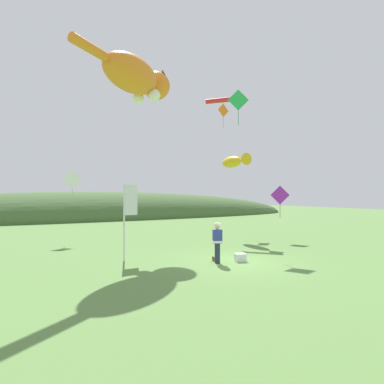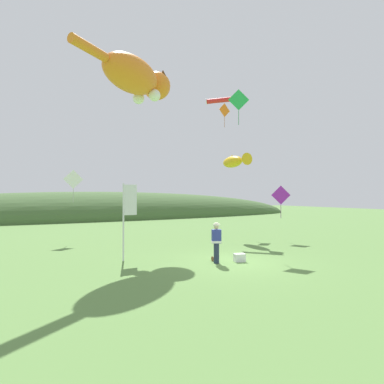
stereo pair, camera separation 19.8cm
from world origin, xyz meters
name	(u,v)px [view 2 (the right image)]	position (x,y,z in m)	size (l,w,h in m)	color
ground_plane	(234,262)	(0.00, 0.00, 0.00)	(120.00, 120.00, 0.00)	#5B8442
distant_hill_ridge	(102,218)	(0.00, 29.63, 0.00)	(62.53, 11.77, 7.02)	#426033
festival_attendant	(216,242)	(-0.77, 0.20, 0.95)	(0.48, 0.39, 1.77)	#232D47
kite_spool	(214,259)	(-0.65, 0.62, 0.11)	(0.16, 0.22, 0.22)	olive
picnic_cooler	(239,258)	(0.32, -0.01, 0.18)	(0.55, 0.44, 0.36)	white
festival_banner_pole	(127,210)	(-4.13, 2.53, 2.30)	(0.66, 0.08, 3.53)	silver
kite_giant_cat	(137,78)	(-2.73, 5.52, 9.70)	(6.42, 4.92, 2.28)	orange
kite_fish_windsock	(235,161)	(4.53, 6.15, 5.40)	(1.10, 3.09, 0.93)	gold
kite_tube_streamer	(218,100)	(4.70, 8.57, 10.39)	(1.65, 1.69, 0.44)	red
kite_diamond_orange	(225,110)	(6.75, 10.75, 10.44)	(1.21, 0.18, 2.12)	orange
kite_diamond_green	(239,100)	(3.22, 3.94, 8.88)	(1.17, 0.61, 2.21)	green
kite_diamond_white	(73,180)	(-5.66, 9.94, 4.04)	(1.24, 0.15, 2.14)	white
kite_diamond_violet	(281,195)	(6.62, 3.89, 3.00)	(1.10, 0.66, 2.17)	purple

